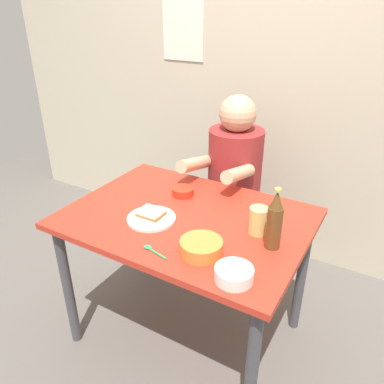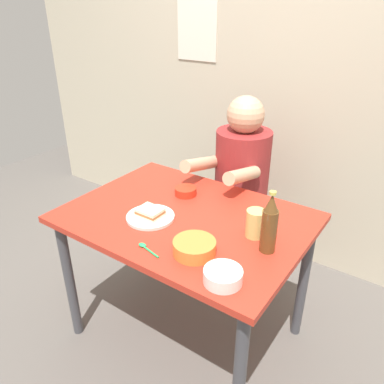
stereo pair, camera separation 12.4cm
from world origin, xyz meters
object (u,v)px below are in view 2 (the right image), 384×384
object	(u,v)px
dining_table	(186,232)
sandwich	(150,212)
stool	(238,225)
beer_bottle	(269,225)
plate_orange	(150,217)
person_seated	(241,165)
beer_mug	(256,224)
soup_bowl_orange	(194,247)

from	to	relation	value
dining_table	sandwich	world-z (taller)	sandwich
stool	sandwich	bearing A→B (deg)	-95.67
beer_bottle	plate_orange	bearing A→B (deg)	-171.92
person_seated	plate_orange	world-z (taller)	person_seated
dining_table	beer_mug	xyz separation A→B (m)	(0.34, 0.03, 0.15)
stool	soup_bowl_orange	size ratio (longest dim) A/B	2.65
plate_orange	beer_bottle	world-z (taller)	beer_bottle
sandwich	soup_bowl_orange	bearing A→B (deg)	-18.35
person_seated	beer_mug	world-z (taller)	person_seated
dining_table	beer_bottle	distance (m)	0.48
beer_bottle	person_seated	bearing A→B (deg)	125.47
person_seated	beer_bottle	distance (m)	0.81
dining_table	soup_bowl_orange	size ratio (longest dim) A/B	6.47
person_seated	sandwich	bearing A→B (deg)	-95.76
beer_mug	beer_bottle	bearing A→B (deg)	-37.74
dining_table	stool	distance (m)	0.70
stool	person_seated	bearing A→B (deg)	-90.00
stool	beer_bottle	world-z (taller)	beer_bottle
dining_table	plate_orange	distance (m)	0.19
plate_orange	soup_bowl_orange	world-z (taller)	soup_bowl_orange
beer_mug	person_seated	bearing A→B (deg)	122.92
plate_orange	beer_bottle	distance (m)	0.56
soup_bowl_orange	stool	bearing A→B (deg)	105.91
person_seated	beer_bottle	world-z (taller)	person_seated
dining_table	soup_bowl_orange	xyz separation A→B (m)	(0.20, -0.22, 0.12)
dining_table	stool	size ratio (longest dim) A/B	2.44
stool	beer_mug	size ratio (longest dim) A/B	3.57
person_seated	plate_orange	size ratio (longest dim) A/B	3.27
beer_mug	beer_bottle	distance (m)	0.12
stool	beer_mug	distance (m)	0.84
sandwich	beer_mug	xyz separation A→B (m)	(0.46, 0.14, 0.03)
plate_orange	beer_mug	bearing A→B (deg)	17.43
sandwich	soup_bowl_orange	distance (m)	0.33
person_seated	soup_bowl_orange	distance (m)	0.87
soup_bowl_orange	beer_bottle	bearing A→B (deg)	38.84
plate_orange	beer_bottle	size ratio (longest dim) A/B	0.84
plate_orange	person_seated	bearing A→B (deg)	84.24
sandwich	beer_mug	distance (m)	0.48
plate_orange	sandwich	size ratio (longest dim) A/B	2.00
plate_orange	beer_bottle	xyz separation A→B (m)	(0.54, 0.08, 0.11)
dining_table	sandwich	bearing A→B (deg)	-135.73
dining_table	soup_bowl_orange	distance (m)	0.32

